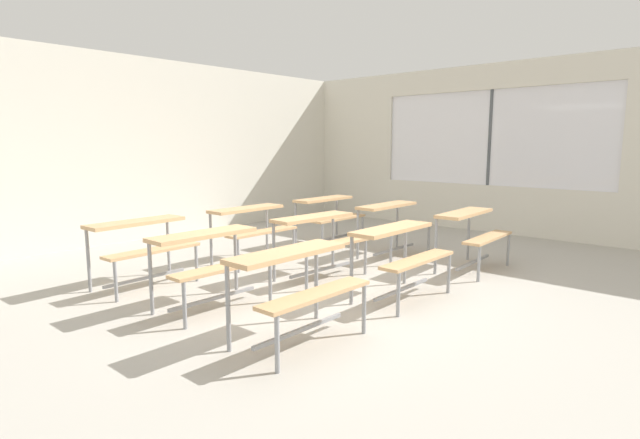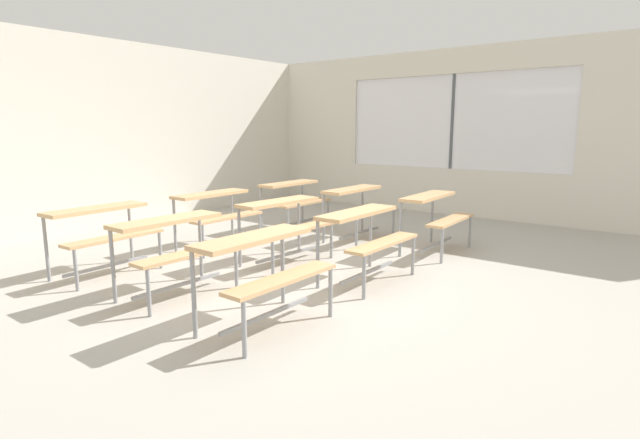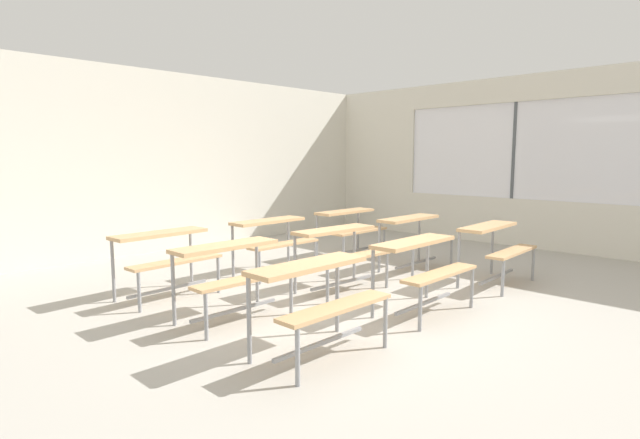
{
  "view_description": "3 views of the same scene",
  "coord_description": "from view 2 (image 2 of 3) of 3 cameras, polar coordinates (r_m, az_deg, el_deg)",
  "views": [
    {
      "loc": [
        -3.8,
        -3.3,
        1.6
      ],
      "look_at": [
        0.55,
        0.61,
        0.71
      ],
      "focal_mm": 28.0,
      "sensor_mm": 36.0,
      "label": 1
    },
    {
      "loc": [
        -3.8,
        -3.3,
        1.6
      ],
      "look_at": [
        0.49,
        0.05,
        0.6
      ],
      "focal_mm": 28.0,
      "sensor_mm": 36.0,
      "label": 2
    },
    {
      "loc": [
        -3.8,
        -3.3,
        1.6
      ],
      "look_at": [
        0.97,
        1.38,
        0.75
      ],
      "focal_mm": 28.0,
      "sensor_mm": 36.0,
      "label": 3
    }
  ],
  "objects": [
    {
      "name": "desk_bench_r2c1",
      "position": [
        6.8,
        -11.74,
        1.48
      ],
      "size": [
        1.11,
        0.61,
        0.74
      ],
      "rotation": [
        0.0,
        0.0,
        0.02
      ],
      "color": "tan",
      "rests_on": "ground"
    },
    {
      "name": "wall_right",
      "position": [
        9.35,
        18.44,
        9.0
      ],
      "size": [
        0.12,
        9.0,
        3.0
      ],
      "color": "silver",
      "rests_on": "ground"
    },
    {
      "name": "desk_bench_r1c0",
      "position": [
        4.96,
        -16.31,
        -2.03
      ],
      "size": [
        1.1,
        0.59,
        0.74
      ],
      "rotation": [
        0.0,
        0.0,
        -0.0
      ],
      "color": "tan",
      "rests_on": "ground"
    },
    {
      "name": "desk_bench_r1c2",
      "position": [
        7.18,
        4.41,
        2.13
      ],
      "size": [
        1.11,
        0.6,
        0.74
      ],
      "rotation": [
        0.0,
        0.0,
        0.01
      ],
      "color": "tan",
      "rests_on": "ground"
    },
    {
      "name": "desk_bench_r2c0",
      "position": [
        5.92,
        -23.6,
        -0.49
      ],
      "size": [
        1.13,
        0.65,
        0.74
      ],
      "rotation": [
        0.0,
        0.0,
        0.05
      ],
      "color": "tan",
      "rests_on": "ground"
    },
    {
      "name": "desk_bench_r2c2",
      "position": [
        7.93,
        -2.96,
        2.95
      ],
      "size": [
        1.1,
        0.6,
        0.74
      ],
      "rotation": [
        0.0,
        0.0,
        0.01
      ],
      "color": "tan",
      "rests_on": "ground"
    },
    {
      "name": "desk_bench_r1c1",
      "position": [
        5.95,
        -4.01,
        0.4
      ],
      "size": [
        1.13,
        0.64,
        0.74
      ],
      "rotation": [
        0.0,
        0.0,
        -0.05
      ],
      "color": "tan",
      "rests_on": "ground"
    },
    {
      "name": "ground",
      "position": [
        5.29,
        -2.85,
        -7.44
      ],
      "size": [
        10.0,
        9.0,
        0.05
      ],
      "primitive_type": "cube",
      "color": "#ADA89E"
    },
    {
      "name": "desk_bench_r0c0",
      "position": [
        4.02,
        -6.53,
        -4.53
      ],
      "size": [
        1.1,
        0.6,
        0.74
      ],
      "rotation": [
        0.0,
        0.0,
        -0.0
      ],
      "color": "tan",
      "rests_on": "ground"
    },
    {
      "name": "wall_back",
      "position": [
        8.68,
        -26.35,
        8.74
      ],
      "size": [
        10.0,
        0.12,
        3.0
      ],
      "primitive_type": "cube",
      "color": "silver",
      "rests_on": "ground"
    },
    {
      "name": "desk_bench_r0c2",
      "position": [
        6.61,
        13.07,
        1.18
      ],
      "size": [
        1.13,
        0.64,
        0.74
      ],
      "rotation": [
        0.0,
        0.0,
        0.05
      ],
      "color": "tan",
      "rests_on": "ground"
    },
    {
      "name": "desk_bench_r0c1",
      "position": [
        5.21,
        5.26,
        -1.05
      ],
      "size": [
        1.11,
        0.6,
        0.74
      ],
      "rotation": [
        0.0,
        0.0,
        0.01
      ],
      "color": "tan",
      "rests_on": "ground"
    }
  ]
}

